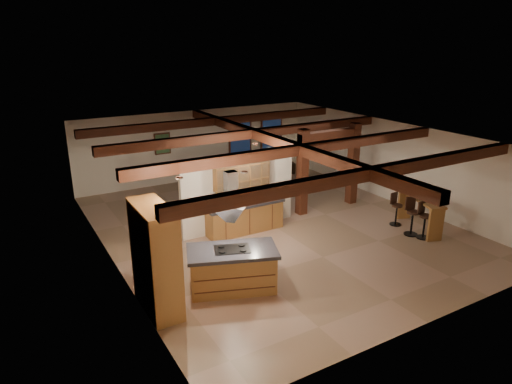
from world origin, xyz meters
TOP-DOWN VIEW (x-y plane):
  - ground at (0.00, 0.00)m, footprint 12.00×12.00m
  - room_walls at (0.00, 0.00)m, footprint 12.00×12.00m
  - ceiling_beams at (0.00, 0.00)m, footprint 10.00×12.00m
  - timber_posts at (2.50, 0.50)m, footprint 2.50×0.30m
  - partition_wall at (-1.00, 0.50)m, footprint 3.80×0.18m
  - pantry_cabinet at (-4.67, -2.60)m, footprint 0.67×1.60m
  - back_counter at (-1.00, 0.11)m, footprint 2.50×0.66m
  - upper_display_cabinet at (-1.00, 0.31)m, footprint 1.80×0.36m
  - range_hood at (-2.88, -2.69)m, footprint 1.10×1.10m
  - back_windows at (2.80, 5.93)m, footprint 2.70×0.07m
  - framed_art at (-1.50, 5.94)m, footprint 0.65×0.05m
  - recessed_cans at (-2.53, -1.93)m, footprint 3.16×2.46m
  - kitchen_island at (-2.88, -2.69)m, footprint 2.34×1.77m
  - dining_table at (0.27, 3.30)m, footprint 1.80×1.05m
  - sofa at (2.96, 5.20)m, footprint 2.45×1.40m
  - microwave at (-1.05, 0.11)m, footprint 0.49×0.42m
  - bar_counter at (3.77, -2.43)m, footprint 1.12×2.06m
  - side_table at (3.78, 5.38)m, footprint 0.41×0.41m
  - table_lamp at (3.78, 5.38)m, footprint 0.29×0.29m
  - bar_stool_a at (3.24, -2.60)m, footprint 0.41×0.43m
  - bar_stool_b at (3.35, -2.95)m, footprint 0.39×0.40m
  - bar_stool_c at (3.41, -1.81)m, footprint 0.36×0.37m
  - dining_chairs at (0.27, 3.30)m, footprint 2.17×2.17m

SIDE VIEW (x-z plane):
  - ground at x=0.00m, z-range 0.00..0.00m
  - side_table at x=3.78m, z-range 0.00..0.50m
  - dining_table at x=0.27m, z-range 0.00..0.62m
  - sofa at x=2.96m, z-range 0.00..0.67m
  - back_counter at x=-1.00m, z-range 0.01..0.95m
  - kitchen_island at x=-2.88m, z-range 0.00..1.04m
  - bar_stool_c at x=3.41m, z-range 0.01..1.05m
  - dining_chairs at x=0.27m, z-range 0.01..1.10m
  - bar_stool_b at x=3.35m, z-range 0.01..1.12m
  - bar_stool_a at x=3.24m, z-range 0.01..1.17m
  - bar_counter at x=3.77m, z-range 0.18..1.24m
  - table_lamp at x=3.78m, z-range 0.57..0.91m
  - microwave at x=-1.05m, z-range 0.94..1.17m
  - partition_wall at x=-1.00m, z-range 0.00..2.20m
  - pantry_cabinet at x=-4.67m, z-range 0.00..2.40m
  - back_windows at x=2.80m, z-range 0.65..2.35m
  - framed_art at x=-1.50m, z-range 1.27..2.12m
  - timber_posts at x=2.50m, z-range 0.31..3.21m
  - room_walls at x=0.00m, z-range -4.22..7.78m
  - range_hood at x=-2.88m, z-range 1.08..2.48m
  - upper_display_cabinet at x=-1.00m, z-range 1.37..2.33m
  - ceiling_beams at x=0.00m, z-range 2.62..2.90m
  - recessed_cans at x=-2.53m, z-range 2.85..2.89m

